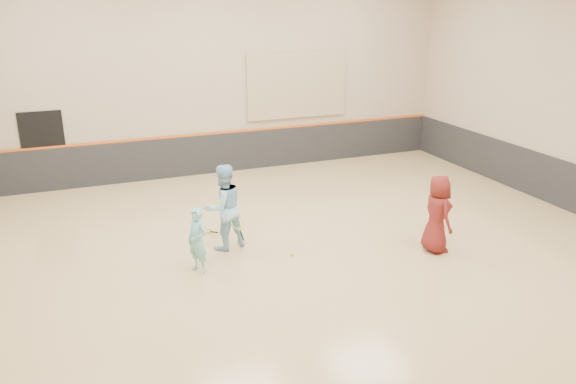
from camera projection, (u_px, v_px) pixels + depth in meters
name	position (u px, v px, depth m)	size (l,w,h in m)	color
room	(281.00, 215.00, 11.40)	(15.04, 12.04, 6.22)	tan
wainscot_back	(210.00, 154.00, 16.72)	(14.90, 0.04, 1.20)	#232326
wainscot_right	(559.00, 183.00, 14.07)	(0.04, 11.90, 1.20)	#232326
accent_stripe	(209.00, 134.00, 16.50)	(14.90, 0.03, 0.06)	#D85914
acoustic_panel	(297.00, 85.00, 17.05)	(3.20, 0.08, 2.00)	tan
doorway	(45.00, 152.00, 15.00)	(1.10, 0.05, 2.20)	black
girl	(197.00, 241.00, 10.63)	(0.47, 0.31, 1.29)	#78CED0
instructor	(224.00, 207.00, 11.58)	(0.89, 0.69, 1.82)	#9CD3F2
young_man	(437.00, 214.00, 11.47)	(0.80, 0.52, 1.64)	maroon
held_racket	(237.00, 223.00, 11.53)	(0.41, 0.41, 0.54)	#B6E131
spare_racket	(205.00, 229.00, 12.66)	(0.69, 0.69, 0.15)	#CBD62F
ball_under_racket	(292.00, 255.00, 11.45)	(0.07, 0.07, 0.07)	#C9DF34
ball_in_hand	(448.00, 205.00, 11.29)	(0.07, 0.07, 0.07)	#BDDA32
ball_beside_spare	(216.00, 202.00, 14.42)	(0.07, 0.07, 0.07)	#CEEF37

